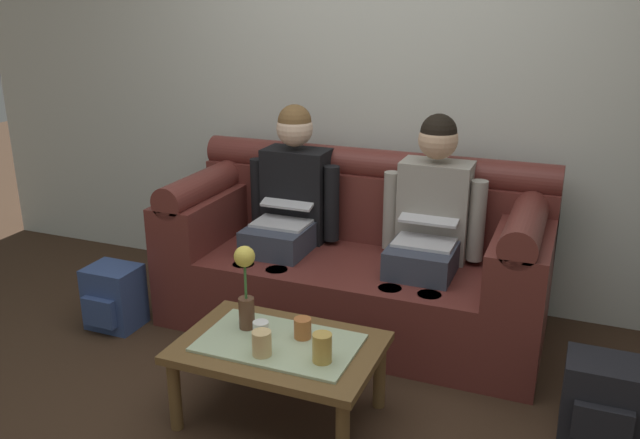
% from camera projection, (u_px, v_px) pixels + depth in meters
% --- Properties ---
extents(ground_plane, '(14.00, 14.00, 0.00)m').
position_uv_depth(ground_plane, '(266.00, 435.00, 2.86)').
color(ground_plane, '#382619').
extents(back_wall_patterned, '(6.00, 0.12, 2.90)m').
position_uv_depth(back_wall_patterned, '(389.00, 59.00, 3.89)').
color(back_wall_patterned, silver).
rests_on(back_wall_patterned, ground_plane).
extents(couch, '(2.10, 0.88, 0.96)m').
position_uv_depth(couch, '(356.00, 260.00, 3.76)').
color(couch, maroon).
rests_on(couch, ground_plane).
extents(person_left, '(0.56, 0.67, 1.22)m').
position_uv_depth(person_left, '(289.00, 204.00, 3.82)').
color(person_left, '#383D4C').
rests_on(person_left, ground_plane).
extents(person_right, '(0.56, 0.67, 1.22)m').
position_uv_depth(person_right, '(430.00, 222.00, 3.52)').
color(person_right, '#383D4C').
rests_on(person_right, ground_plane).
extents(coffee_table, '(0.87, 0.59, 0.38)m').
position_uv_depth(coffee_table, '(279.00, 353.00, 2.88)').
color(coffee_table, brown).
rests_on(coffee_table, ground_plane).
extents(flower_vase, '(0.09, 0.09, 0.39)m').
position_uv_depth(flower_vase, '(246.00, 284.00, 2.92)').
color(flower_vase, brown).
rests_on(flower_vase, coffee_table).
extents(cup_near_left, '(0.08, 0.08, 0.11)m').
position_uv_depth(cup_near_left, '(262.00, 343.00, 2.75)').
color(cup_near_left, '#DBB77A').
rests_on(cup_near_left, coffee_table).
extents(cup_near_right, '(0.08, 0.08, 0.12)m').
position_uv_depth(cup_near_right, '(322.00, 348.00, 2.69)').
color(cup_near_right, gold).
rests_on(cup_near_right, coffee_table).
extents(cup_far_center, '(0.08, 0.08, 0.09)m').
position_uv_depth(cup_far_center, '(303.00, 328.00, 2.89)').
color(cup_far_center, '#B26633').
rests_on(cup_far_center, coffee_table).
extents(cup_far_left, '(0.07, 0.07, 0.08)m').
position_uv_depth(cup_far_left, '(261.00, 330.00, 2.89)').
color(cup_far_left, white).
rests_on(cup_far_left, coffee_table).
extents(backpack_left, '(0.29, 0.28, 0.36)m').
position_uv_depth(backpack_left, '(114.00, 298.00, 3.75)').
color(backpack_left, '#33477A').
rests_on(backpack_left, ground_plane).
extents(backpack_right, '(0.33, 0.29, 0.35)m').
position_uv_depth(backpack_right, '(603.00, 400.00, 2.81)').
color(backpack_right, black).
rests_on(backpack_right, ground_plane).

